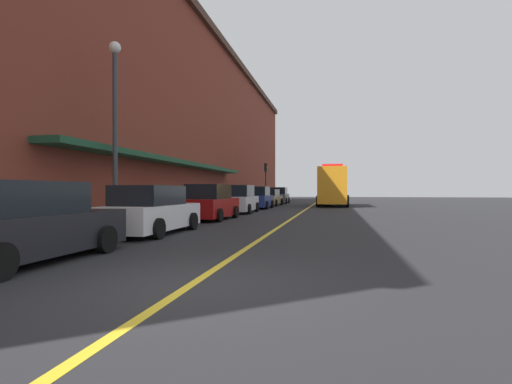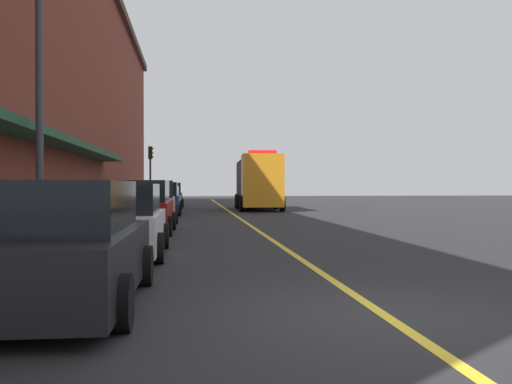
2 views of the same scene
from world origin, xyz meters
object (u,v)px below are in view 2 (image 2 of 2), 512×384
street_lamp_left (39,68)px  traffic_light_near (150,164)px  parking_meter_2 (94,203)px  parked_car_6 (169,196)px  parking_meter_1 (53,210)px  parked_car_0 (63,248)px  parking_meter_0 (152,193)px  parked_car_4 (162,200)px  parked_car_1 (121,222)px  utility_truck (258,183)px  parking_meter_3 (81,205)px  parked_car_2 (143,209)px  parked_car_3 (154,203)px  parked_car_5 (165,199)px

street_lamp_left → traffic_light_near: (0.66, 28.25, -1.24)m
parking_meter_2 → parked_car_6: bearing=86.9°
parking_meter_2 → street_lamp_left: (-0.60, -4.04, 3.34)m
street_lamp_left → parking_meter_1: bearing=-64.2°
parked_car_0 → parking_meter_2: (-1.33, 10.50, 0.28)m
parked_car_0 → parking_meter_0: size_ratio=3.51×
parked_car_4 → parked_car_0: bearing=179.6°
parking_meter_0 → street_lamp_left: bearing=-91.1°
parked_car_1 → utility_truck: 25.19m
parked_car_4 → parking_meter_3: 15.27m
parked_car_2 → parked_car_6: size_ratio=0.89×
parked_car_6 → street_lamp_left: (-1.98, -29.27, 3.56)m
parked_car_2 → parked_car_4: parked_car_4 is taller
parked_car_2 → parking_meter_2: size_ratio=3.30×
parked_car_0 → parking_meter_3: size_ratio=3.51×
parking_meter_3 → traffic_light_near: 26.43m
parked_car_3 → parking_meter_1: 12.49m
parking_meter_1 → parked_car_1: bearing=7.2°
parking_meter_0 → parking_meter_3: (0.00, -28.44, 0.00)m
parked_car_3 → parking_meter_0: bearing=2.2°
parked_car_1 → parked_car_2: (-0.02, 6.25, 0.06)m
parked_car_3 → parking_meter_1: bearing=171.7°
parked_car_0 → parked_car_3: 17.63m
parked_car_6 → utility_truck: size_ratio=0.61×
parked_car_2 → parked_car_5: (-0.05, 17.83, -0.08)m
parked_car_3 → utility_truck: (6.03, 12.22, 0.94)m
parked_car_0 → street_lamp_left: 7.66m
parked_car_3 → parked_car_4: size_ratio=1.14×
parking_meter_0 → parking_meter_1: 31.60m
parked_car_1 → parking_meter_3: size_ratio=3.43×
parking_meter_0 → parking_meter_2: same height
parked_car_0 → parked_car_5: size_ratio=0.97×
parked_car_2 → parking_meter_1: size_ratio=3.30×
parked_car_0 → parking_meter_0: 36.84m
parked_car_6 → parked_car_4: bearing=178.7°
parked_car_6 → traffic_light_near: 2.85m
parked_car_3 → street_lamp_left: size_ratio=0.69×
parked_car_0 → parking_meter_1: parked_car_0 is taller
parked_car_4 → traffic_light_near: (-1.37, 11.15, 2.33)m
parking_meter_0 → parking_meter_2: 26.31m
parked_car_1 → parked_car_6: (-0.04, 30.33, 0.08)m
utility_truck → parked_car_4: bearing=-41.9°
parked_car_1 → parked_car_3: parked_car_3 is taller
parked_car_3 → parked_car_6: (-0.00, 18.10, 0.00)m
parked_car_6 → traffic_light_near: traffic_light_near is taller
parked_car_1 → parking_meter_3: (-1.43, 2.97, 0.29)m
parked_car_4 → parked_car_5: parked_car_4 is taller
parked_car_5 → utility_truck: bearing=-85.0°
street_lamp_left → parking_meter_3: bearing=72.6°
parked_car_3 → parked_car_0: bearing=177.9°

